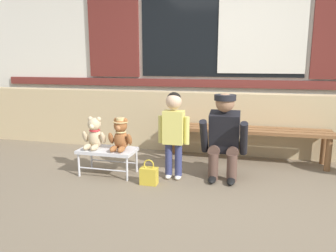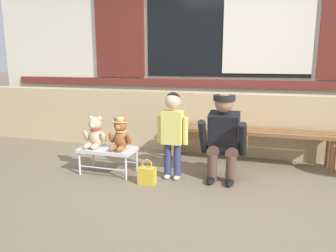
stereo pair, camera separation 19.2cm
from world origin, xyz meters
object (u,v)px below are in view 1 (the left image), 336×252
Objects in this scene: small_display_bench at (108,152)px; teddy_bear_plain at (94,134)px; handbag_on_ground at (149,175)px; adult_crouching at (225,136)px; wooden_bench_long at (245,133)px; teddy_bear_with_hat at (120,135)px; child_standing at (174,126)px.

small_display_bench is 0.25m from teddy_bear_plain.
small_display_bench is 2.35× the size of handbag_on_ground.
wooden_bench_long is at bearing 74.15° from adult_crouching.
wooden_bench_long is 3.28× the size of small_display_bench.
teddy_bear_plain reaches higher than handbag_on_ground.
small_display_bench is at bearing -149.05° from wooden_bench_long.
teddy_bear_plain is at bearing -151.60° from wooden_bench_long.
teddy_bear_with_hat is at bearing 0.13° from teddy_bear_plain.
teddy_bear_with_hat is at bearing 0.77° from small_display_bench.
wooden_bench_long is 1.14m from child_standing.
teddy_bear_with_hat is (0.32, 0.00, 0.01)m from teddy_bear_plain.
teddy_bear_with_hat is 0.61m from child_standing.
handbag_on_ground is (0.39, -0.18, -0.38)m from teddy_bear_with_hat.
child_standing reaches higher than teddy_bear_plain.
child_standing is at bearing 3.40° from teddy_bear_plain.
teddy_bear_plain is at bearing -179.87° from teddy_bear_with_hat.
handbag_on_ground is at bearing -25.41° from teddy_bear_with_hat.
handbag_on_ground is (-0.75, -0.39, -0.38)m from adult_crouching.
teddy_bear_with_hat reaches higher than small_display_bench.
small_display_bench is 1.76× the size of teddy_bear_plain.
adult_crouching reaches higher than teddy_bear_with_hat.
adult_crouching is at bearing 15.31° from child_standing.
teddy_bear_plain is 1.47m from adult_crouching.
small_display_bench reaches higher than handbag_on_ground.
teddy_bear_plain is (-1.65, -0.89, 0.09)m from wooden_bench_long.
teddy_bear_plain is at bearing -172.10° from adult_crouching.
small_display_bench is at bearing -175.78° from child_standing.
adult_crouching is (0.54, 0.15, -0.11)m from child_standing.
adult_crouching reaches higher than wooden_bench_long.
wooden_bench_long is at bearing 30.95° from small_display_bench.
teddy_bear_with_hat is 1.16m from adult_crouching.
teddy_bear_plain is 0.38× the size of adult_crouching.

